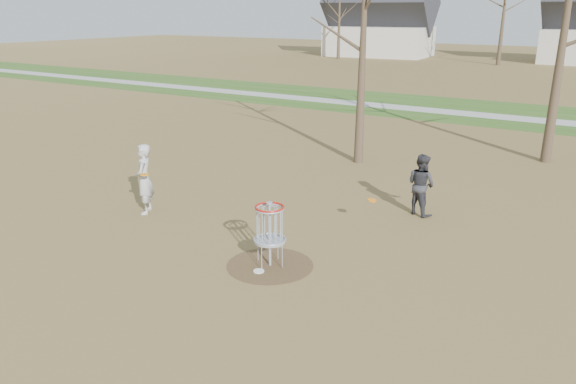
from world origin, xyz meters
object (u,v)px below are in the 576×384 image
(player_throwing, at_px, (421,184))
(disc_golf_basket, at_px, (270,224))
(player_standing, at_px, (144,179))
(disc_grounded, at_px, (259,271))

(player_throwing, xyz_separation_m, disc_golf_basket, (-1.56, -4.61, 0.12))
(player_throwing, distance_m, disc_golf_basket, 4.87)
(player_standing, distance_m, player_throwing, 7.08)
(disc_grounded, bearing_deg, player_throwing, 72.34)
(player_standing, relative_size, disc_grounded, 8.26)
(disc_grounded, distance_m, disc_golf_basket, 0.97)
(player_throwing, xyz_separation_m, disc_grounded, (-1.59, -4.98, -0.78))
(disc_grounded, height_order, disc_golf_basket, disc_golf_basket)
(disc_grounded, xyz_separation_m, disc_golf_basket, (0.03, 0.37, 0.89))
(player_throwing, height_order, disc_grounded, player_throwing)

